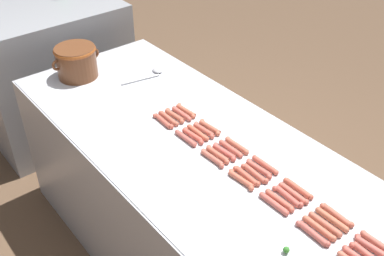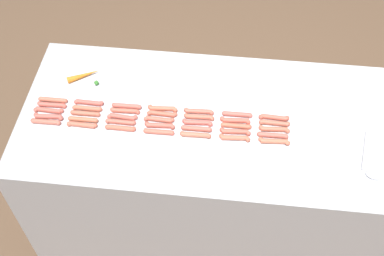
# 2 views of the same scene
# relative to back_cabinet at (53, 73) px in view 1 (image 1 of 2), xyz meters

# --- Properties ---
(griddle_counter) EXTENTS (0.86, 2.03, 0.83)m
(griddle_counter) POSITION_rel_back_cabinet_xyz_m (-0.01, -1.58, -0.07)
(griddle_counter) COLOR #ADAFB5
(griddle_counter) RESTS_ON ground_plane
(back_cabinet) EXTENTS (0.98, 0.69, 0.97)m
(back_cabinet) POSITION_rel_back_cabinet_xyz_m (0.00, 0.00, 0.00)
(back_cabinet) COLOR #939599
(back_cabinet) RESTS_ON ground_plane
(hot_dog_1) EXTENTS (0.03, 0.14, 0.02)m
(hot_dog_1) POSITION_rel_back_cabinet_xyz_m (-0.03, -2.28, 0.36)
(hot_dog_1) COLOR #C0594D
(hot_dog_1) RESTS_ON griddle_counter
(hot_dog_2) EXTENTS (0.02, 0.14, 0.02)m
(hot_dog_2) POSITION_rel_back_cabinet_xyz_m (-0.03, -2.10, 0.36)
(hot_dog_2) COLOR #C75D4F
(hot_dog_2) RESTS_ON griddle_counter
(hot_dog_3) EXTENTS (0.03, 0.14, 0.02)m
(hot_dog_3) POSITION_rel_back_cabinet_xyz_m (-0.03, -1.92, 0.36)
(hot_dog_3) COLOR #CD644A
(hot_dog_3) RESTS_ON griddle_counter
(hot_dog_4) EXTENTS (0.03, 0.14, 0.02)m
(hot_dog_4) POSITION_rel_back_cabinet_xyz_m (-0.03, -1.75, 0.36)
(hot_dog_4) COLOR #C8624F
(hot_dog_4) RESTS_ON griddle_counter
(hot_dog_5) EXTENTS (0.02, 0.14, 0.02)m
(hot_dog_5) POSITION_rel_back_cabinet_xyz_m (-0.03, -1.57, 0.36)
(hot_dog_5) COLOR #C25D50
(hot_dog_5) RESTS_ON griddle_counter
(hot_dog_6) EXTENTS (0.03, 0.14, 0.02)m
(hot_dog_6) POSITION_rel_back_cabinet_xyz_m (-0.03, -1.40, 0.36)
(hot_dog_6) COLOR #CC5B49
(hot_dog_6) RESTS_ON griddle_counter
(hot_dog_8) EXTENTS (0.02, 0.14, 0.02)m
(hot_dog_8) POSITION_rel_back_cabinet_xyz_m (0.01, -2.28, 0.36)
(hot_dog_8) COLOR #C8664B
(hot_dog_8) RESTS_ON griddle_counter
(hot_dog_9) EXTENTS (0.03, 0.14, 0.02)m
(hot_dog_9) POSITION_rel_back_cabinet_xyz_m (0.00, -2.10, 0.36)
(hot_dog_9) COLOR #C85E4A
(hot_dog_9) RESTS_ON griddle_counter
(hot_dog_10) EXTENTS (0.03, 0.14, 0.02)m
(hot_dog_10) POSITION_rel_back_cabinet_xyz_m (0.00, -1.92, 0.36)
(hot_dog_10) COLOR #C45D48
(hot_dog_10) RESTS_ON griddle_counter
(hot_dog_11) EXTENTS (0.03, 0.14, 0.02)m
(hot_dog_11) POSITION_rel_back_cabinet_xyz_m (0.00, -1.75, 0.36)
(hot_dog_11) COLOR #C3644C
(hot_dog_11) RESTS_ON griddle_counter
(hot_dog_12) EXTENTS (0.03, 0.14, 0.02)m
(hot_dog_12) POSITION_rel_back_cabinet_xyz_m (0.01, -1.58, 0.36)
(hot_dog_12) COLOR #CE5949
(hot_dog_12) RESTS_ON griddle_counter
(hot_dog_13) EXTENTS (0.03, 0.14, 0.02)m
(hot_dog_13) POSITION_rel_back_cabinet_xyz_m (0.00, -1.40, 0.36)
(hot_dog_13) COLOR #C1634D
(hot_dog_13) RESTS_ON griddle_counter
(hot_dog_14) EXTENTS (0.03, 0.14, 0.02)m
(hot_dog_14) POSITION_rel_back_cabinet_xyz_m (0.04, -2.46, 0.36)
(hot_dog_14) COLOR #C65B4D
(hot_dog_14) RESTS_ON griddle_counter
(hot_dog_15) EXTENTS (0.02, 0.14, 0.02)m
(hot_dog_15) POSITION_rel_back_cabinet_xyz_m (0.04, -2.28, 0.36)
(hot_dog_15) COLOR #C1634C
(hot_dog_15) RESTS_ON griddle_counter
(hot_dog_16) EXTENTS (0.03, 0.14, 0.02)m
(hot_dog_16) POSITION_rel_back_cabinet_xyz_m (0.04, -2.10, 0.36)
(hot_dog_16) COLOR #C25A4D
(hot_dog_16) RESTS_ON griddle_counter
(hot_dog_17) EXTENTS (0.03, 0.14, 0.02)m
(hot_dog_17) POSITION_rel_back_cabinet_xyz_m (0.04, -1.93, 0.36)
(hot_dog_17) COLOR #C35F4B
(hot_dog_17) RESTS_ON griddle_counter
(hot_dog_18) EXTENTS (0.03, 0.14, 0.02)m
(hot_dog_18) POSITION_rel_back_cabinet_xyz_m (0.04, -1.75, 0.36)
(hot_dog_18) COLOR #CE5A4E
(hot_dog_18) RESTS_ON griddle_counter
(hot_dog_19) EXTENTS (0.02, 0.14, 0.02)m
(hot_dog_19) POSITION_rel_back_cabinet_xyz_m (0.04, -1.57, 0.36)
(hot_dog_19) COLOR #C96148
(hot_dog_19) RESTS_ON griddle_counter
(hot_dog_20) EXTENTS (0.03, 0.14, 0.02)m
(hot_dog_20) POSITION_rel_back_cabinet_xyz_m (0.04, -1.40, 0.36)
(hot_dog_20) COLOR #C2634A
(hot_dog_20) RESTS_ON griddle_counter
(hot_dog_21) EXTENTS (0.03, 0.14, 0.02)m
(hot_dog_21) POSITION_rel_back_cabinet_xyz_m (0.07, -2.45, 0.36)
(hot_dog_21) COLOR #C05B4F
(hot_dog_21) RESTS_ON griddle_counter
(hot_dog_22) EXTENTS (0.02, 0.14, 0.02)m
(hot_dog_22) POSITION_rel_back_cabinet_xyz_m (0.07, -2.28, 0.36)
(hot_dog_22) COLOR #C2684A
(hot_dog_22) RESTS_ON griddle_counter
(hot_dog_23) EXTENTS (0.03, 0.14, 0.02)m
(hot_dog_23) POSITION_rel_back_cabinet_xyz_m (0.07, -2.11, 0.36)
(hot_dog_23) COLOR #C6604F
(hot_dog_23) RESTS_ON griddle_counter
(hot_dog_24) EXTENTS (0.03, 0.14, 0.02)m
(hot_dog_24) POSITION_rel_back_cabinet_xyz_m (0.07, -1.92, 0.36)
(hot_dog_24) COLOR #C25C4C
(hot_dog_24) RESTS_ON griddle_counter
(hot_dog_25) EXTENTS (0.02, 0.14, 0.02)m
(hot_dog_25) POSITION_rel_back_cabinet_xyz_m (0.07, -1.75, 0.36)
(hot_dog_25) COLOR #C95F4E
(hot_dog_25) RESTS_ON griddle_counter
(hot_dog_26) EXTENTS (0.03, 0.14, 0.02)m
(hot_dog_26) POSITION_rel_back_cabinet_xyz_m (0.07, -1.58, 0.36)
(hot_dog_26) COLOR #C45C4B
(hot_dog_26) RESTS_ON griddle_counter
(hot_dog_27) EXTENTS (0.03, 0.14, 0.02)m
(hot_dog_27) POSITION_rel_back_cabinet_xyz_m (0.07, -1.41, 0.36)
(hot_dog_27) COLOR #C75F50
(hot_dog_27) RESTS_ON griddle_counter
(hot_dog_28) EXTENTS (0.02, 0.14, 0.02)m
(hot_dog_28) POSITION_rel_back_cabinet_xyz_m (0.11, -2.45, 0.36)
(hot_dog_28) COLOR #C36250
(hot_dog_28) RESTS_ON griddle_counter
(hot_dog_29) EXTENTS (0.03, 0.14, 0.02)m
(hot_dog_29) POSITION_rel_back_cabinet_xyz_m (0.11, -2.28, 0.36)
(hot_dog_29) COLOR #C8624B
(hot_dog_29) RESTS_ON griddle_counter
(hot_dog_30) EXTENTS (0.02, 0.14, 0.02)m
(hot_dog_30) POSITION_rel_back_cabinet_xyz_m (0.11, -2.10, 0.36)
(hot_dog_30) COLOR #CD5E47
(hot_dog_30) RESTS_ON griddle_counter
(hot_dog_31) EXTENTS (0.02, 0.14, 0.02)m
(hot_dog_31) POSITION_rel_back_cabinet_xyz_m (0.11, -1.92, 0.36)
(hot_dog_31) COLOR #CC5E4B
(hot_dog_31) RESTS_ON griddle_counter
(hot_dog_32) EXTENTS (0.03, 0.14, 0.02)m
(hot_dog_32) POSITION_rel_back_cabinet_xyz_m (0.11, -1.75, 0.36)
(hot_dog_32) COLOR #C4674E
(hot_dog_32) RESTS_ON griddle_counter
(hot_dog_33) EXTENTS (0.03, 0.14, 0.02)m
(hot_dog_33) POSITION_rel_back_cabinet_xyz_m (0.11, -1.58, 0.36)
(hot_dog_33) COLOR #C6664C
(hot_dog_33) RESTS_ON griddle_counter
(hot_dog_34) EXTENTS (0.03, 0.14, 0.02)m
(hot_dog_34) POSITION_rel_back_cabinet_xyz_m (0.11, -1.40, 0.36)
(hot_dog_34) COLOR #CB684C
(hot_dog_34) RESTS_ON griddle_counter
(bean_pot) EXTENTS (0.28, 0.22, 0.17)m
(bean_pot) POSITION_rel_back_cabinet_xyz_m (-0.13, -0.75, 0.44)
(bean_pot) COLOR brown
(bean_pot) RESTS_ON griddle_counter
(serving_spoon) EXTENTS (0.27, 0.09, 0.02)m
(serving_spoon) POSITION_rel_back_cabinet_xyz_m (0.20, -0.98, 0.35)
(serving_spoon) COLOR #B7B7BC
(serving_spoon) RESTS_ON griddle_counter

